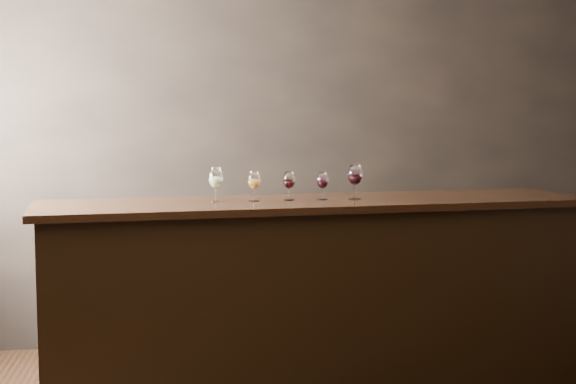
{
  "coord_description": "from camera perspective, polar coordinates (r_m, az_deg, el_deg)",
  "views": [
    {
      "loc": [
        -0.62,
        -3.67,
        1.73
      ],
      "look_at": [
        0.03,
        1.16,
        1.24
      ],
      "focal_mm": 50.0,
      "sensor_mm": 36.0,
      "label": 1
    }
  ],
  "objects": [
    {
      "name": "back_bar_shelf",
      "position": [
        5.86,
        -4.49,
        -7.46
      ],
      "size": [
        2.21,
        0.4,
        0.8
      ],
      "primitive_type": "cube",
      "color": "black",
      "rests_on": "ground"
    },
    {
      "name": "glass_red_c",
      "position": [
        4.98,
        4.8,
        1.18
      ],
      "size": [
        0.09,
        0.09,
        0.22
      ],
      "color": "white",
      "rests_on": "bar_top"
    },
    {
      "name": "bar_counter",
      "position": [
        5.04,
        2.01,
        -7.56
      ],
      "size": [
        3.34,
        1.06,
        1.15
      ],
      "primitive_type": "cube",
      "rotation": [
        0.0,
        0.0,
        0.11
      ],
      "color": "black",
      "rests_on": "ground"
    },
    {
      "name": "glass_white",
      "position": [
        4.82,
        -5.16,
        0.96
      ],
      "size": [
        0.09,
        0.09,
        0.21
      ],
      "color": "white",
      "rests_on": "bar_top"
    },
    {
      "name": "glass_red_b",
      "position": [
        4.94,
        2.47,
        0.79
      ],
      "size": [
        0.07,
        0.07,
        0.17
      ],
      "color": "white",
      "rests_on": "bar_top"
    },
    {
      "name": "bar_top",
      "position": [
        4.94,
        2.03,
        -0.8
      ],
      "size": [
        3.46,
        1.15,
        0.04
      ],
      "primitive_type": "cube",
      "rotation": [
        0.0,
        0.0,
        0.11
      ],
      "color": "black",
      "rests_on": "bar_counter"
    },
    {
      "name": "glass_amber",
      "position": [
        4.85,
        -2.44,
        0.79
      ],
      "size": [
        0.08,
        0.08,
        0.18
      ],
      "color": "white",
      "rests_on": "bar_top"
    },
    {
      "name": "glass_red_a",
      "position": [
        4.9,
        0.09,
        0.81
      ],
      "size": [
        0.08,
        0.08,
        0.18
      ],
      "color": "white",
      "rests_on": "bar_top"
    },
    {
      "name": "room_shell",
      "position": [
        3.81,
        -1.79,
        6.91
      ],
      "size": [
        5.02,
        4.52,
        2.81
      ],
      "color": "black",
      "rests_on": "ground"
    }
  ]
}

